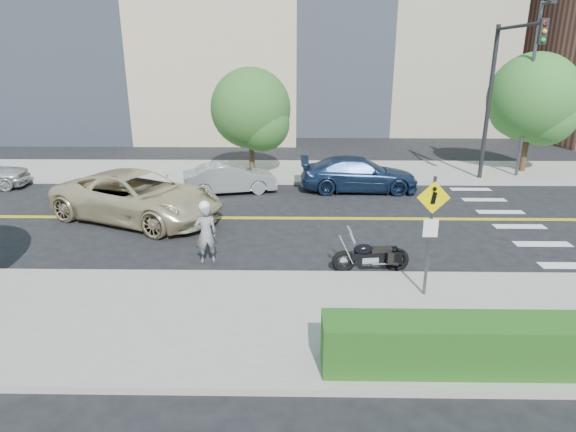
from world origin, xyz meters
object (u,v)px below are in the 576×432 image
(motorcycle, at_px, (372,249))
(parked_car_blue, at_px, (359,174))
(suv, at_px, (138,197))
(motorcyclist, at_px, (206,232))
(pedestrian_sign, at_px, (431,225))
(parked_car_silver, at_px, (230,178))

(motorcycle, relative_size, parked_car_blue, 0.41)
(suv, bearing_deg, motorcyclist, -116.35)
(motorcycle, relative_size, suv, 0.33)
(pedestrian_sign, distance_m, motorcycle, 2.41)
(pedestrian_sign, xyz_separation_m, motorcycle, (-1.07, 1.71, -1.32))
(pedestrian_sign, bearing_deg, parked_car_blue, 92.10)
(pedestrian_sign, relative_size, motorcycle, 1.42)
(motorcyclist, bearing_deg, suv, -69.10)
(pedestrian_sign, height_order, suv, pedestrian_sign)
(parked_car_silver, bearing_deg, motorcyclist, 167.90)
(motorcyclist, xyz_separation_m, parked_car_blue, (5.42, 8.14, -0.18))
(pedestrian_sign, height_order, motorcycle, pedestrian_sign)
(motorcycle, relative_size, parked_car_silver, 0.52)
(motorcycle, bearing_deg, parked_car_silver, 116.37)
(motorcyclist, distance_m, parked_car_blue, 9.79)
(motorcycle, bearing_deg, parked_car_blue, 80.04)
(motorcyclist, height_order, motorcycle, motorcyclist)
(suv, bearing_deg, pedestrian_sign, -99.95)
(pedestrian_sign, distance_m, motorcyclist, 6.28)
(motorcycle, xyz_separation_m, parked_car_blue, (0.69, 8.62, 0.11))
(pedestrian_sign, bearing_deg, suv, 146.10)
(motorcyclist, bearing_deg, pedestrian_sign, 140.52)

